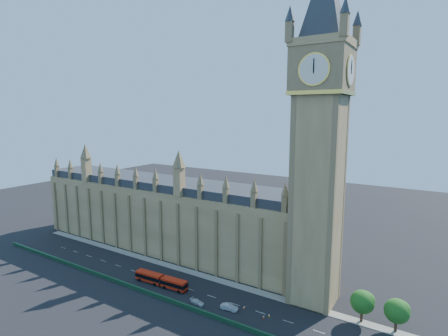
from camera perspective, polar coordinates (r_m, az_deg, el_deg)
The scene contains 15 objects.
ground at distance 116.00m, azimuth -7.26°, elevation -18.55°, with size 400.00×400.00×0.00m, color black.
palace_westminster at distance 141.68m, azimuth -9.62°, elevation -7.45°, with size 120.00×20.00×28.00m.
elizabeth_tower at distance 97.46m, azimuth 15.53°, elevation 9.31°, with size 20.59×20.59×105.00m.
bridge_parapet at distance 109.75m, azimuth -10.43°, elevation -19.97°, with size 160.00×0.60×1.20m, color #1E4C2D.
kerb_north at distance 122.67m, azimuth -4.34°, elevation -16.87°, with size 160.00×3.00×0.16m, color gray.
tree_east_near at distance 102.17m, azimuth 21.80°, elevation -19.58°, with size 6.00×6.00×8.50m.
tree_east_far at distance 101.41m, azimuth 26.53°, elevation -20.11°, with size 6.00×6.00×8.50m.
red_bus at distance 116.41m, azimuth -10.27°, elevation -17.60°, with size 18.93×3.83×3.20m.
car_grey at distance 115.39m, azimuth -8.78°, elevation -18.33°, with size 1.75×4.36×1.48m, color #3C3F43.
car_silver at distance 102.93m, azimuth 0.85°, elevation -21.77°, with size 1.71×4.91×1.62m, color #B5B9BE.
car_white at distance 105.74m, azimuth -4.38°, elevation -21.00°, with size 1.84×4.52×1.31m, color silver.
cone_a at distance 104.07m, azimuth 3.36°, elevation -21.73°, with size 0.42×0.42×0.63m.
cone_b at distance 100.18m, azimuth 6.48°, elevation -23.03°, with size 0.66×0.66×0.80m.
cone_c at distance 103.76m, azimuth 3.21°, elevation -21.83°, with size 0.45×0.45×0.63m.
cone_d at distance 101.03m, azimuth 7.35°, elevation -22.78°, with size 0.61×0.61×0.74m.
Camera 1 is at (65.89, -79.38, 53.06)m, focal length 28.00 mm.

